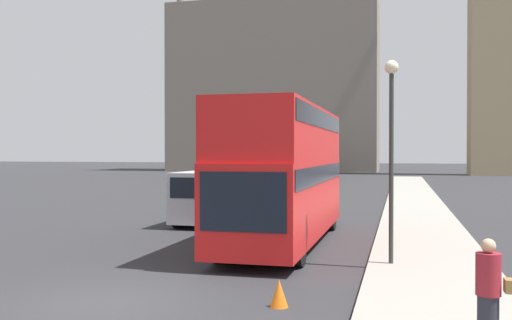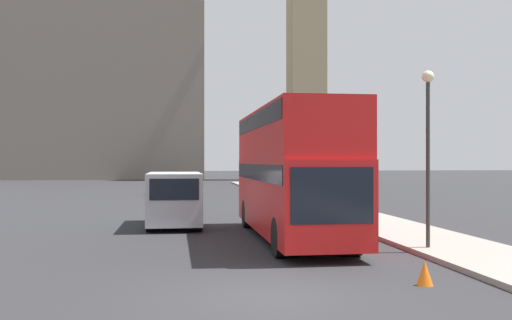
{
  "view_description": "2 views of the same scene",
  "coord_description": "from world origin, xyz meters",
  "px_view_note": "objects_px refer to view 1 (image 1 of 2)",
  "views": [
    {
      "loc": [
        5.83,
        -10.56,
        3.07
      ],
      "look_at": [
        0.92,
        8.76,
        2.79
      ],
      "focal_mm": 40.0,
      "sensor_mm": 36.0,
      "label": 1
    },
    {
      "loc": [
        -1.94,
        -11.47,
        2.74
      ],
      "look_at": [
        1.97,
        16.09,
        2.8
      ],
      "focal_mm": 40.0,
      "sensor_mm": 36.0,
      "label": 2
    }
  ],
  "objects_px": {
    "pedestrian": "(489,294)",
    "street_lamp": "(391,129)",
    "white_van": "(213,195)",
    "parked_sedan": "(293,181)",
    "red_double_decker_bus": "(285,169)"
  },
  "relations": [
    {
      "from": "parked_sedan",
      "to": "white_van",
      "type": "bearing_deg",
      "value": -87.86
    },
    {
      "from": "street_lamp",
      "to": "parked_sedan",
      "type": "xyz_separation_m",
      "value": [
        -8.44,
        31.23,
        -2.99
      ]
    },
    {
      "from": "white_van",
      "to": "pedestrian",
      "type": "height_order",
      "value": "white_van"
    },
    {
      "from": "pedestrian",
      "to": "street_lamp",
      "type": "bearing_deg",
      "value": 103.47
    },
    {
      "from": "white_van",
      "to": "parked_sedan",
      "type": "distance_m",
      "value": 23.38
    },
    {
      "from": "street_lamp",
      "to": "parked_sedan",
      "type": "height_order",
      "value": "street_lamp"
    },
    {
      "from": "pedestrian",
      "to": "parked_sedan",
      "type": "distance_m",
      "value": 38.85
    },
    {
      "from": "white_van",
      "to": "street_lamp",
      "type": "distance_m",
      "value": 11.19
    },
    {
      "from": "pedestrian",
      "to": "street_lamp",
      "type": "height_order",
      "value": "street_lamp"
    },
    {
      "from": "red_double_decker_bus",
      "to": "parked_sedan",
      "type": "relative_size",
      "value": 2.23
    },
    {
      "from": "street_lamp",
      "to": "pedestrian",
      "type": "bearing_deg",
      "value": -76.53
    },
    {
      "from": "white_van",
      "to": "street_lamp",
      "type": "relative_size",
      "value": 0.97
    },
    {
      "from": "pedestrian",
      "to": "white_van",
      "type": "bearing_deg",
      "value": 122.63
    },
    {
      "from": "pedestrian",
      "to": "parked_sedan",
      "type": "relative_size",
      "value": 0.34
    },
    {
      "from": "red_double_decker_bus",
      "to": "pedestrian",
      "type": "xyz_separation_m",
      "value": [
        5.02,
        -9.68,
        -1.55
      ]
    }
  ]
}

